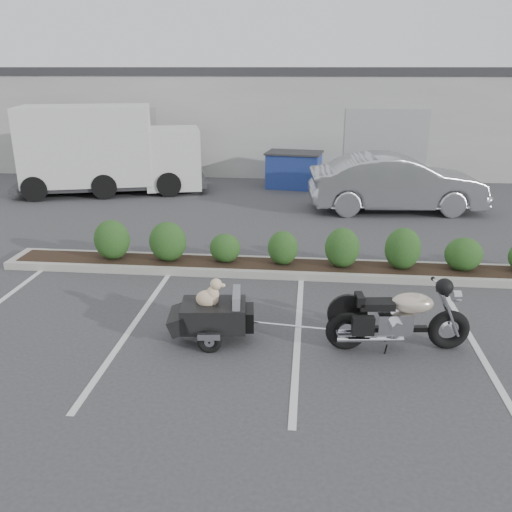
# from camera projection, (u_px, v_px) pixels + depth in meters

# --- Properties ---
(ground) EXTENTS (90.00, 90.00, 0.00)m
(ground) POSITION_uv_depth(u_px,v_px,m) (229.00, 315.00, 9.25)
(ground) COLOR #38383A
(ground) RESTS_ON ground
(planter_kerb) EXTENTS (12.00, 1.00, 0.15)m
(planter_kerb) POSITION_uv_depth(u_px,v_px,m) (292.00, 268.00, 11.19)
(planter_kerb) COLOR #9E9E93
(planter_kerb) RESTS_ON ground
(building) EXTENTS (26.00, 10.00, 4.00)m
(building) POSITION_uv_depth(u_px,v_px,m) (284.00, 114.00, 24.55)
(building) COLOR #9EA099
(building) RESTS_ON ground
(motorcycle) EXTENTS (2.16, 0.79, 1.24)m
(motorcycle) POSITION_uv_depth(u_px,v_px,m) (399.00, 319.00, 7.98)
(motorcycle) COLOR black
(motorcycle) RESTS_ON ground
(pet_trailer) EXTENTS (1.74, 0.98, 1.03)m
(pet_trailer) POSITION_uv_depth(u_px,v_px,m) (213.00, 314.00, 8.28)
(pet_trailer) COLOR black
(pet_trailer) RESTS_ON ground
(sedan) EXTENTS (5.13, 2.18, 1.65)m
(sedan) POSITION_uv_depth(u_px,v_px,m) (396.00, 183.00, 15.69)
(sedan) COLOR #A5A4AB
(sedan) RESTS_ON ground
(dumpster) EXTENTS (2.05, 1.56, 1.24)m
(dumpster) POSITION_uv_depth(u_px,v_px,m) (294.00, 170.00, 18.86)
(dumpster) COLOR navy
(dumpster) RESTS_ON ground
(delivery_truck) EXTENTS (6.50, 3.50, 2.84)m
(delivery_truck) POSITION_uv_depth(u_px,v_px,m) (109.00, 152.00, 17.89)
(delivery_truck) COLOR silver
(delivery_truck) RESTS_ON ground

